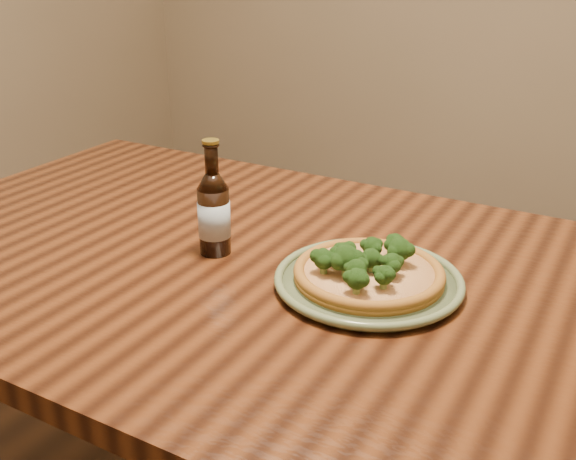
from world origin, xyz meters
The scene contains 4 objects.
table centered at (0.00, 0.10, 0.66)m, with size 1.60×0.90×0.75m.
plate centered at (0.14, 0.10, 0.76)m, with size 0.30×0.30×0.02m.
pizza centered at (0.14, 0.10, 0.78)m, with size 0.24×0.24×0.07m.
beer_bottle centered at (-0.14, 0.09, 0.83)m, with size 0.06×0.06×0.20m.
Camera 1 is at (0.50, -0.78, 1.26)m, focal length 42.00 mm.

